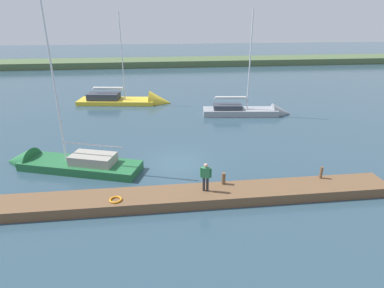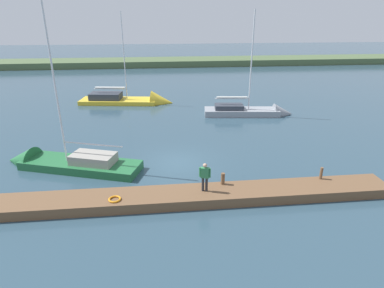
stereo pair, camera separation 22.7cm
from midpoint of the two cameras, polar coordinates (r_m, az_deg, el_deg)
The scene contains 10 objects.
ground_plane at distance 22.03m, azimuth -3.01°, elevation -3.39°, with size 200.00×200.00×0.00m, color #2D4756.
far_shoreline at distance 67.49m, azimuth -5.96°, elevation 13.82°, with size 180.00×8.00×2.40m, color #4C603D.
dock_pier at distance 17.56m, azimuth -1.86°, elevation -9.42°, with size 23.22×1.92×0.56m, color brown.
mooring_post_near at distance 20.09m, azimuth 21.77°, elevation -4.75°, with size 0.16×0.16×0.72m, color brown.
mooring_post_far at distance 18.14m, azimuth 5.29°, elevation -6.16°, with size 0.22×0.22×0.68m, color brown.
life_ring_buoy at distance 17.17m, azimuth -13.85°, elevation -9.62°, with size 0.66×0.66×0.10m, color orange.
sailboat_mid_channel at distance 37.74m, azimuth -10.50°, elevation 7.42°, with size 10.86×4.16×11.15m.
sailboat_near_dock at distance 23.03m, azimuth -22.65°, elevation -3.45°, with size 9.66×5.08×12.11m.
sailboat_far_right at distance 33.24m, azimuth 10.43°, elevation 5.54°, with size 9.07×3.05×10.89m.
person_on_dock at distance 17.11m, azimuth 2.09°, elevation -5.62°, with size 0.61×0.34×1.64m.
Camera 1 is at (1.36, 19.86, 9.42)m, focal length 29.87 mm.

